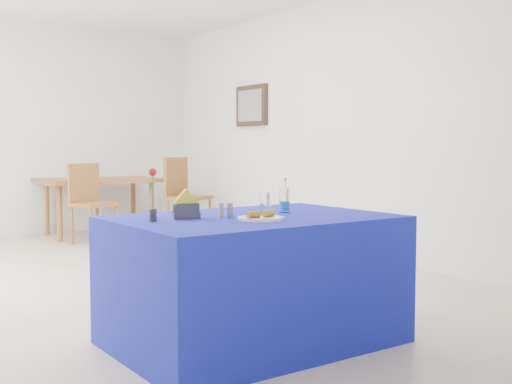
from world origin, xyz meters
TOP-DOWN VIEW (x-y plane):
  - floor at (0.00, 0.00)m, footprint 7.00×7.00m
  - room_shell at (0.00, 0.00)m, footprint 7.00×7.00m
  - picture_frame at (2.47, 1.60)m, footprint 0.06×0.64m
  - picture_art at (2.44, 1.60)m, footprint 0.02×0.52m
  - plate at (-0.18, -2.30)m, footprint 0.26×0.26m
  - drinking_glass at (0.03, -2.06)m, footprint 0.07×0.07m
  - salt_shaker at (-0.30, -2.08)m, footprint 0.03×0.03m
  - pepper_shaker at (-0.25, -2.11)m, footprint 0.03×0.03m
  - blue_table at (-0.10, -2.12)m, footprint 1.60×1.10m
  - water_bottle at (0.19, -2.05)m, footprint 0.07×0.07m
  - napkin_holder at (-0.49, -2.02)m, footprint 0.16×0.10m
  - rose_vase at (-0.72, -2.05)m, footprint 0.04×0.04m
  - oak_table at (0.91, 2.90)m, footprint 1.61×1.11m
  - chair_bg_left at (0.53, 2.24)m, footprint 0.53×0.53m
  - chair_bg_right at (1.78, 2.18)m, footprint 0.61×0.61m
  - banana_pieces at (-0.18, -2.31)m, footprint 0.19×0.06m

SIDE VIEW (x-z plane):
  - floor at x=0.00m, z-range 0.00..0.00m
  - blue_table at x=-0.10m, z-range 0.00..0.76m
  - chair_bg_left at x=0.53m, z-range 0.08..1.05m
  - chair_bg_right at x=1.78m, z-range 0.08..1.11m
  - oak_table at x=0.91m, z-range 0.30..1.06m
  - plate at x=-0.18m, z-range 0.76..0.77m
  - banana_pieces at x=-0.18m, z-range 0.77..0.81m
  - salt_shaker at x=-0.30m, z-range 0.76..0.84m
  - pepper_shaker at x=-0.25m, z-range 0.76..0.84m
  - napkin_holder at x=-0.49m, z-range 0.72..0.89m
  - drinking_glass at x=0.03m, z-range 0.76..0.89m
  - water_bottle at x=0.19m, z-range 0.72..0.94m
  - rose_vase at x=-0.72m, z-range 0.75..1.04m
  - picture_frame at x=2.47m, z-range 1.44..1.96m
  - picture_art at x=2.44m, z-range 1.50..1.90m
  - room_shell at x=0.00m, z-range -1.75..5.25m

